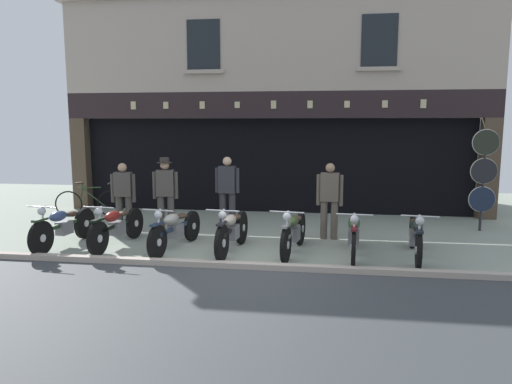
# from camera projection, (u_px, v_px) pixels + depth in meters

# --- Properties ---
(ground) EXTENTS (23.61, 22.00, 0.18)m
(ground) POSITION_uv_depth(u_px,v_px,m) (229.00, 292.00, 6.92)
(ground) COLOR gray
(shop_facade) EXTENTS (11.91, 4.42, 5.93)m
(shop_facade) POSITION_uv_depth(u_px,v_px,m) (279.00, 150.00, 14.54)
(shop_facade) COLOR black
(shop_facade) RESTS_ON ground
(motorcycle_far_left) EXTENTS (0.62, 2.01, 0.92)m
(motorcycle_far_left) POSITION_uv_depth(u_px,v_px,m) (63.00, 225.00, 9.33)
(motorcycle_far_left) COLOR black
(motorcycle_far_left) RESTS_ON ground
(motorcycle_left) EXTENTS (0.62, 2.04, 0.92)m
(motorcycle_left) POSITION_uv_depth(u_px,v_px,m) (117.00, 226.00, 9.31)
(motorcycle_left) COLOR black
(motorcycle_left) RESTS_ON ground
(motorcycle_center_left) EXTENTS (0.64, 2.05, 0.91)m
(motorcycle_center_left) POSITION_uv_depth(u_px,v_px,m) (175.00, 229.00, 9.09)
(motorcycle_center_left) COLOR black
(motorcycle_center_left) RESTS_ON ground
(motorcycle_center) EXTENTS (0.62, 1.97, 0.93)m
(motorcycle_center) POSITION_uv_depth(u_px,v_px,m) (232.00, 230.00, 8.91)
(motorcycle_center) COLOR black
(motorcycle_center) RESTS_ON ground
(motorcycle_center_right) EXTENTS (0.62, 1.99, 0.92)m
(motorcycle_center_right) POSITION_uv_depth(u_px,v_px,m) (294.00, 231.00, 8.83)
(motorcycle_center_right) COLOR black
(motorcycle_center_right) RESTS_ON ground
(motorcycle_right) EXTENTS (0.62, 2.04, 0.92)m
(motorcycle_right) POSITION_uv_depth(u_px,v_px,m) (354.00, 234.00, 8.62)
(motorcycle_right) COLOR black
(motorcycle_right) RESTS_ON ground
(motorcycle_far_right) EXTENTS (0.62, 2.07, 0.91)m
(motorcycle_far_right) POSITION_uv_depth(u_px,v_px,m) (416.00, 235.00, 8.52)
(motorcycle_far_right) COLOR black
(motorcycle_far_right) RESTS_ON ground
(salesman_left) EXTENTS (0.55, 0.28, 1.57)m
(salesman_left) POSITION_uv_depth(u_px,v_px,m) (123.00, 194.00, 10.59)
(salesman_left) COLOR #47423D
(salesman_left) RESTS_ON ground
(shopkeeper_center) EXTENTS (0.55, 0.34, 1.71)m
(shopkeeper_center) POSITION_uv_depth(u_px,v_px,m) (165.00, 192.00, 10.37)
(shopkeeper_center) COLOR #47423D
(shopkeeper_center) RESTS_ON ground
(salesman_right) EXTENTS (0.56, 0.25, 1.71)m
(salesman_right) POSITION_uv_depth(u_px,v_px,m) (227.00, 190.00, 10.57)
(salesman_right) COLOR #2D2D33
(salesman_right) RESTS_ON ground
(assistant_far_right) EXTENTS (0.56, 0.26, 1.63)m
(assistant_far_right) POSITION_uv_depth(u_px,v_px,m) (330.00, 198.00, 9.88)
(assistant_far_right) COLOR brown
(assistant_far_right) RESTS_ON ground
(tyre_sign_pole) EXTENTS (0.59, 0.06, 2.33)m
(tyre_sign_pole) POSITION_uv_depth(u_px,v_px,m) (484.00, 172.00, 10.57)
(tyre_sign_pole) COLOR #232328
(tyre_sign_pole) RESTS_ON ground
(advert_board_near) EXTENTS (0.67, 0.03, 1.01)m
(advert_board_near) POSITION_uv_depth(u_px,v_px,m) (179.00, 144.00, 13.28)
(advert_board_near) COLOR beige
(advert_board_far) EXTENTS (0.64, 0.03, 0.96)m
(advert_board_far) POSITION_uv_depth(u_px,v_px,m) (144.00, 145.00, 13.43)
(advert_board_far) COLOR beige
(leaning_bicycle) EXTENTS (1.76, 0.59, 0.94)m
(leaning_bicycle) POSITION_uv_depth(u_px,v_px,m) (89.00, 202.00, 12.41)
(leaning_bicycle) COLOR black
(leaning_bicycle) RESTS_ON ground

